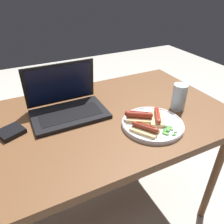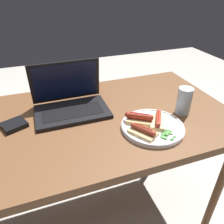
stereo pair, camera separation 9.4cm
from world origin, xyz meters
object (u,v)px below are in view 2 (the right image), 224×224
plate (152,127)px  drinking_glass (184,101)px  external_drive (14,125)px  laptop (70,103)px

plate → drinking_glass: drinking_glass is taller
drinking_glass → external_drive: drinking_glass is taller
plate → drinking_glass: 0.22m
external_drive → laptop: bearing=-10.4°
plate → drinking_glass: size_ratio=2.10×
drinking_glass → laptop: bearing=157.8°
plate → external_drive: (-0.56, 0.21, -0.00)m
plate → external_drive: bearing=159.0°
plate → laptop: bearing=137.9°
external_drive → plate: bearing=-43.8°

